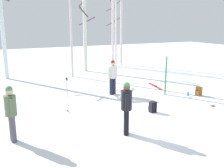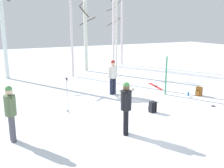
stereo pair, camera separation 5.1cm
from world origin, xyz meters
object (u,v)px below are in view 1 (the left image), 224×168
(ski_pair_lying_0, at_px, (155,86))
(ski_poles_0, at_px, (67,94))
(birch_tree_4, at_px, (113,30))
(water_bottle_0, at_px, (132,91))
(birch_tree_5, at_px, (121,21))
(ski_pair_lying_1, at_px, (214,107))
(birch_tree_2, at_px, (85,30))
(dog, at_px, (126,92))
(birch_tree_3, at_px, (116,15))
(person_0, at_px, (11,110))
(person_2, at_px, (126,105))
(person_1, at_px, (113,75))
(ski_pair_planted_0, at_px, (166,76))
(water_bottle_1, at_px, (188,94))
(birch_tree_1, at_px, (70,16))
(backpack_0, at_px, (199,91))
(backpack_1, at_px, (153,107))
(birch_tree_0, at_px, (2,27))

(ski_pair_lying_0, relative_size, ski_poles_0, 1.18)
(ski_poles_0, xyz_separation_m, birch_tree_4, (6.75, 9.40, 2.13))
(water_bottle_0, xyz_separation_m, birch_tree_5, (3.94, 8.37, 3.47))
(ski_pair_lying_1, height_order, birch_tree_2, birch_tree_2)
(dog, relative_size, ski_poles_0, 0.60)
(ski_pair_lying_0, bearing_deg, birch_tree_3, 81.47)
(person_0, height_order, dog, person_0)
(person_2, bearing_deg, person_0, 162.00)
(birch_tree_2, bearing_deg, person_1, -99.62)
(ski_pair_lying_1, bearing_deg, ski_pair_lying_0, 90.90)
(water_bottle_0, bearing_deg, ski_pair_planted_0, -35.59)
(birch_tree_2, xyz_separation_m, birch_tree_5, (3.78, 1.53, 0.61))
(water_bottle_1, relative_size, birch_tree_1, 0.03)
(backpack_0, distance_m, water_bottle_1, 0.55)
(ski_pair_lying_0, distance_m, birch_tree_3, 7.90)
(birch_tree_3, bearing_deg, dog, -114.47)
(dog, distance_m, ski_pair_lying_0, 3.15)
(person_0, distance_m, backpack_1, 5.32)
(person_2, xyz_separation_m, ski_poles_0, (-1.07, 2.80, -0.22))
(water_bottle_1, xyz_separation_m, birch_tree_2, (-2.03, 8.52, 2.87))
(person_0, bearing_deg, ski_pair_planted_0, 16.23)
(ski_pair_lying_0, bearing_deg, person_2, -133.71)
(ski_pair_lying_0, xyz_separation_m, birch_tree_5, (2.03, 7.73, 3.57))
(backpack_0, relative_size, water_bottle_1, 2.15)
(ski_pair_planted_0, relative_size, ski_pair_lying_1, 1.08)
(person_0, distance_m, water_bottle_1, 8.35)
(birch_tree_4, bearing_deg, water_bottle_1, -94.68)
(person_1, distance_m, dog, 1.27)
(person_2, bearing_deg, birch_tree_5, 62.12)
(ski_pair_lying_1, xyz_separation_m, backpack_1, (-2.71, 0.62, 0.20))
(person_2, distance_m, ski_pair_lying_0, 6.74)
(backpack_1, bearing_deg, person_0, -177.23)
(ski_poles_0, bearing_deg, ski_pair_lying_1, -20.02)
(backpack_1, height_order, birch_tree_4, birch_tree_4)
(birch_tree_1, bearing_deg, ski_pair_lying_0, -54.55)
(person_1, relative_size, ski_pair_lying_1, 0.97)
(person_1, height_order, person_2, same)
(person_2, xyz_separation_m, ski_pair_planted_0, (4.05, 3.21, -0.03))
(water_bottle_0, bearing_deg, ski_pair_lying_0, 18.53)
(dog, bearing_deg, birch_tree_4, 66.83)
(person_1, bearing_deg, birch_tree_5, 58.95)
(backpack_0, height_order, birch_tree_3, birch_tree_3)
(birch_tree_4, bearing_deg, backpack_0, -91.63)
(person_1, distance_m, water_bottle_1, 3.79)
(birch_tree_5, bearing_deg, backpack_0, -96.91)
(birch_tree_3, bearing_deg, water_bottle_1, -94.59)
(birch_tree_2, bearing_deg, person_2, -104.56)
(person_1, bearing_deg, person_0, -146.41)
(water_bottle_1, height_order, birch_tree_0, birch_tree_0)
(ski_pair_lying_0, relative_size, backpack_1, 3.81)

